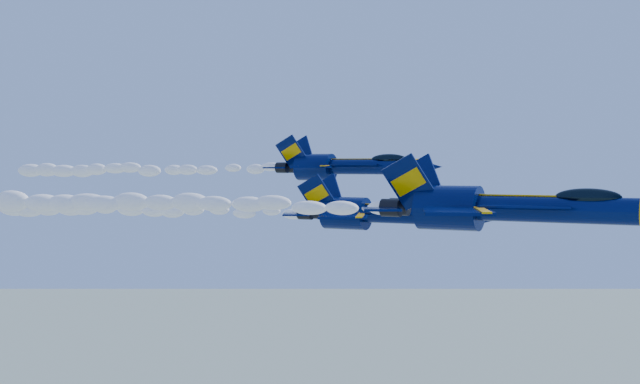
% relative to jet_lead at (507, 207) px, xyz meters
% --- Properties ---
extents(jet_lead, '(19.65, 16.12, 7.30)m').
position_rel_jet_lead_xyz_m(jet_lead, '(0.00, 0.00, 0.00)').
color(jet_lead, '#020C39').
extents(smoke_trail_jet_lead, '(38.83, 2.03, 1.83)m').
position_rel_jet_lead_xyz_m(smoke_trail_jet_lead, '(-27.81, -0.00, -0.40)').
color(smoke_trail_jet_lead, white).
extents(jet_second, '(18.09, 14.84, 6.72)m').
position_rel_jet_lead_xyz_m(jet_second, '(-13.09, 10.25, -1.28)').
color(jet_second, '#020C39').
extents(smoke_trail_jet_second, '(38.83, 1.87, 1.68)m').
position_rel_jet_lead_xyz_m(smoke_trail_jet_second, '(-40.24, 10.25, -1.67)').
color(smoke_trail_jet_second, white).
extents(jet_third, '(17.92, 14.70, 6.66)m').
position_rel_jet_lead_xyz_m(jet_third, '(-21.98, 21.17, 2.65)').
color(jet_third, '#020C39').
extents(smoke_trail_jet_third, '(38.83, 1.85, 1.67)m').
position_rel_jet_lead_xyz_m(smoke_trail_jet_third, '(-49.05, 21.17, 2.27)').
color(smoke_trail_jet_third, white).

